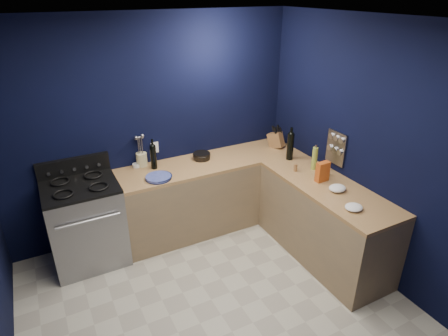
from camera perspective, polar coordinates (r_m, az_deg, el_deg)
floor at (r=3.85m, az=-0.43°, el=-21.38°), size 3.50×3.50×0.02m
ceiling at (r=2.63m, az=-0.62°, el=21.30°), size 3.50×3.50×0.02m
wall_back at (r=4.53m, az=-10.72°, el=5.74°), size 3.50×0.02×2.60m
wall_right at (r=4.06m, az=22.25°, el=1.81°), size 0.02×3.50×2.60m
cab_back at (r=4.81m, az=-1.87°, el=-4.01°), size 2.30×0.63×0.86m
top_back at (r=4.60m, az=-1.95°, el=0.86°), size 2.30×0.63×0.04m
cab_right at (r=4.41m, az=14.79°, el=-7.97°), size 0.63×1.67×0.86m
top_right at (r=4.18m, az=15.48°, el=-2.82°), size 0.63×1.67×0.04m
gas_range at (r=4.44m, az=-20.03°, el=-8.04°), size 0.76×0.66×0.92m
oven_door at (r=4.19m, az=-19.31°, el=-10.34°), size 0.59×0.02×0.42m
cooktop at (r=4.21m, az=-20.99°, el=-2.63°), size 0.76×0.66×0.03m
backguard at (r=4.44m, az=-21.76°, el=0.22°), size 0.76×0.06×0.20m
spice_panel at (r=4.42m, az=16.56°, el=2.93°), size 0.02×0.28×0.38m
wall_outlet at (r=4.59m, az=-10.42°, el=3.07°), size 0.09×0.02×0.13m
plate_stack at (r=4.22m, az=-9.87°, el=-1.42°), size 0.31×0.31×0.04m
ramekin at (r=4.55m, az=-13.05°, el=0.41°), size 0.13×0.13×0.04m
utensil_crock at (r=4.54m, az=-12.31°, el=1.26°), size 0.17×0.17×0.16m
wine_bottle_back at (r=4.42m, az=-10.60°, el=1.61°), size 0.09×0.09×0.28m
lemon_basket at (r=4.63m, az=-3.38°, el=1.82°), size 0.27×0.27×0.08m
knife_block at (r=5.00m, az=7.83°, el=4.20°), size 0.20×0.26×0.24m
wine_bottle_right at (r=4.64m, az=9.97°, el=3.19°), size 0.09×0.09×0.33m
oil_bottle at (r=4.45m, az=13.51°, el=1.42°), size 0.08×0.08×0.27m
spice_jar_near at (r=4.40m, az=10.73°, el=0.07°), size 0.04×0.04×0.09m
spice_jar_far at (r=4.38m, az=15.36°, el=-0.58°), size 0.05×0.05×0.08m
crouton_bag at (r=4.21m, az=14.64°, el=-0.55°), size 0.15×0.08×0.22m
towel_front at (r=4.08m, az=16.75°, el=-2.94°), size 0.22×0.20×0.06m
towel_end at (r=3.80m, az=18.99°, el=-5.63°), size 0.18×0.16×0.05m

